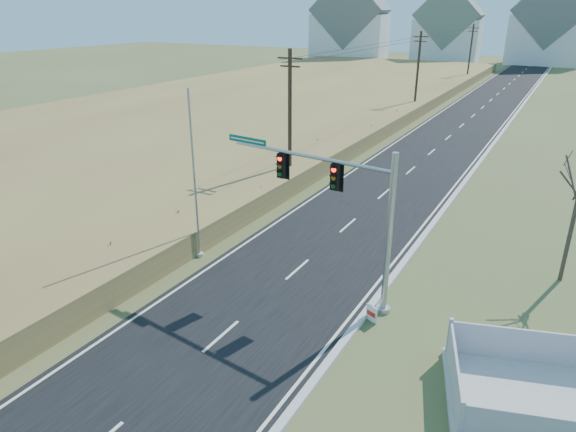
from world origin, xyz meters
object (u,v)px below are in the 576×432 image
object	(u,v)px
open_sign	(372,314)
flagpole	(195,194)
traffic_signal_mast	(348,207)
fence_enclosure	(556,403)

from	to	relation	value
open_sign	flagpole	world-z (taller)	flagpole
traffic_signal_mast	fence_enclosure	distance (m)	9.57
traffic_signal_mast	fence_enclosure	size ratio (longest dim) A/B	1.12
fence_enclosure	open_sign	size ratio (longest dim) A/B	10.95
fence_enclosure	flagpole	xyz separation A→B (m)	(-16.01, 3.07, 2.97)
traffic_signal_mast	flagpole	distance (m)	7.80
fence_enclosure	open_sign	xyz separation A→B (m)	(-6.59, 1.80, 0.07)
fence_enclosure	open_sign	bearing A→B (deg)	147.83
traffic_signal_mast	flagpole	world-z (taller)	flagpole
open_sign	flagpole	bearing A→B (deg)	-164.69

